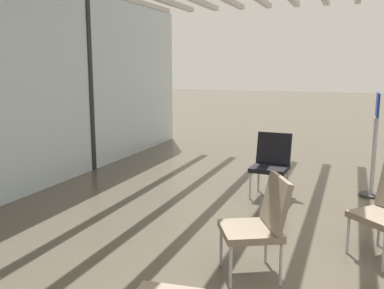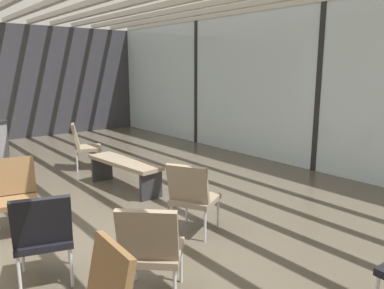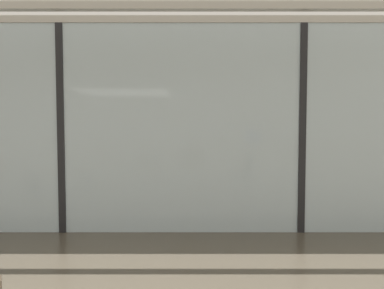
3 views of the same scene
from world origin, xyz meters
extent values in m
cube|color=silver|center=(0.00, 5.20, 1.52)|extent=(14.00, 0.08, 3.03)
cube|color=black|center=(0.00, 5.20, 1.52)|extent=(0.10, 0.12, 3.03)
cube|color=black|center=(3.50, 5.20, 1.52)|extent=(0.10, 0.12, 3.03)
cube|color=#B7B2A8|center=(0.00, 4.60, 3.08)|extent=(13.72, 0.12, 0.10)
cube|color=#B7B2A8|center=(0.00, 5.20, 3.08)|extent=(13.72, 0.12, 0.10)
ellipsoid|color=silver|center=(0.29, 9.66, 2.04)|extent=(13.68, 4.08, 4.08)
sphere|color=black|center=(-1.67, 7.78, 2.35)|extent=(0.28, 0.28, 0.28)
sphere|color=black|center=(-0.77, 7.78, 2.35)|extent=(0.28, 0.28, 0.28)
sphere|color=black|center=(0.13, 7.78, 2.35)|extent=(0.28, 0.28, 0.28)
camera|label=1|loc=(-2.71, 0.96, 1.78)|focal=39.84mm
camera|label=2|loc=(3.92, -0.94, 1.92)|focal=35.19mm
camera|label=3|loc=(1.90, -0.03, 1.57)|focal=33.54mm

